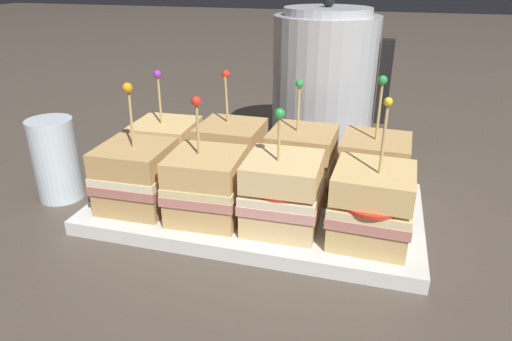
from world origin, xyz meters
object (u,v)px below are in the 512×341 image
(sandwich_front_center_left, at_px, (207,185))
(sandwich_back_far_right, at_px, (373,170))
(sandwich_front_far_left, at_px, (136,176))
(sandwich_back_far_left, at_px, (166,149))
(sandwich_front_center_right, at_px, (283,193))
(sandwich_back_center_right, at_px, (302,161))
(drinking_glass, at_px, (56,160))
(kettle_steel, at_px, (324,82))
(sandwich_front_far_right, at_px, (371,205))
(serving_platter, at_px, (256,208))
(sandwich_back_center_left, at_px, (231,153))

(sandwich_front_center_left, height_order, sandwich_back_far_right, sandwich_back_far_right)
(sandwich_front_far_left, bearing_deg, sandwich_back_far_left, 92.52)
(sandwich_front_center_right, height_order, sandwich_back_center_right, sandwich_back_center_right)
(drinking_glass, bearing_deg, sandwich_back_far_left, 28.63)
(sandwich_back_far_left, distance_m, kettle_steel, 0.30)
(sandwich_front_center_left, xyz_separation_m, drinking_glass, (-0.23, 0.02, -0.00))
(sandwich_front_far_right, bearing_deg, sandwich_front_far_left, 179.47)
(sandwich_front_center_right, bearing_deg, sandwich_back_far_right, 44.13)
(serving_platter, bearing_deg, sandwich_front_far_right, -19.49)
(sandwich_back_center_left, distance_m, sandwich_back_far_right, 0.19)
(kettle_steel, bearing_deg, sandwich_back_center_right, -89.31)
(sandwich_front_far_right, bearing_deg, sandwich_back_center_right, 133.22)
(kettle_steel, distance_m, drinking_glass, 0.44)
(sandwich_back_center_right, distance_m, sandwich_back_far_right, 0.09)
(sandwich_back_far_left, relative_size, sandwich_back_center_left, 0.99)
(sandwich_front_center_right, height_order, drinking_glass, sandwich_front_center_right)
(serving_platter, relative_size, sandwich_back_far_left, 2.69)
(sandwich_front_far_left, relative_size, sandwich_front_far_right, 0.97)
(drinking_glass, bearing_deg, sandwich_back_center_left, 18.81)
(sandwich_back_far_left, height_order, kettle_steel, kettle_steel)
(serving_platter, height_order, sandwich_back_far_left, sandwich_back_far_left)
(sandwich_back_far_left, height_order, sandwich_back_center_right, sandwich_back_far_left)
(serving_platter, distance_m, sandwich_front_far_left, 0.16)
(sandwich_back_center_left, relative_size, sandwich_back_center_right, 1.04)
(sandwich_back_far_right, bearing_deg, sandwich_back_center_right, 177.72)
(sandwich_front_center_left, xyz_separation_m, sandwich_back_center_right, (0.10, 0.10, 0.00))
(serving_platter, bearing_deg, sandwich_back_far_right, 18.04)
(sandwich_back_center_left, height_order, sandwich_back_far_right, sandwich_back_far_right)
(sandwich_front_far_left, height_order, sandwich_back_far_left, sandwich_front_far_left)
(sandwich_front_far_left, distance_m, sandwich_back_far_left, 0.09)
(sandwich_front_far_right, xyz_separation_m, sandwich_back_center_left, (-0.19, 0.10, -0.00))
(sandwich_front_far_left, bearing_deg, sandwich_front_center_right, 0.09)
(sandwich_back_far_right, bearing_deg, drinking_glass, -170.12)
(sandwich_front_far_left, xyz_separation_m, sandwich_back_center_right, (0.19, 0.10, 0.00))
(sandwich_back_far_left, relative_size, sandwich_back_far_right, 0.94)
(serving_platter, height_order, sandwich_back_far_right, sandwich_back_far_right)
(sandwich_back_center_left, height_order, drinking_glass, sandwich_back_center_left)
(serving_platter, xyz_separation_m, sandwich_front_far_right, (0.14, -0.05, 0.05))
(sandwich_front_center_left, height_order, sandwich_front_center_right, sandwich_front_center_left)
(sandwich_front_far_right, relative_size, sandwich_back_far_right, 1.01)
(sandwich_front_far_left, distance_m, sandwich_front_far_right, 0.29)
(sandwich_back_far_right, xyz_separation_m, drinking_glass, (-0.42, -0.07, -0.00))
(sandwich_front_center_left, height_order, sandwich_front_far_right, sandwich_front_far_right)
(sandwich_front_far_right, distance_m, drinking_glass, 0.42)
(sandwich_back_far_left, bearing_deg, serving_platter, -17.17)
(sandwich_front_center_right, height_order, kettle_steel, kettle_steel)
(sandwich_back_far_right, xyz_separation_m, kettle_steel, (-0.10, 0.22, 0.06))
(sandwich_back_center_right, xyz_separation_m, sandwich_back_far_right, (0.09, -0.00, 0.00))
(sandwich_back_far_left, bearing_deg, sandwich_front_center_right, -26.06)
(drinking_glass, bearing_deg, sandwich_front_center_right, -3.87)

